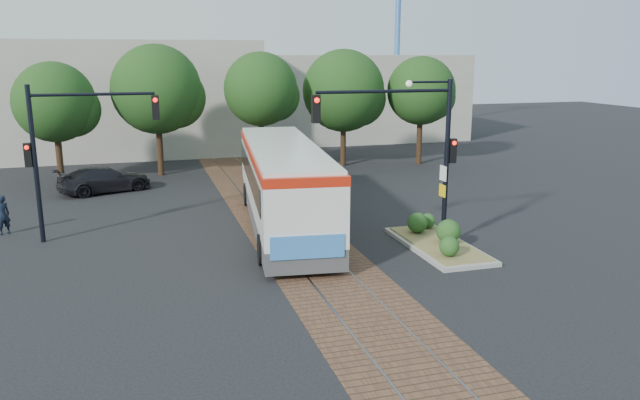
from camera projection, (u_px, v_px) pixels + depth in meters
The scene contains 11 objects.
ground at pixel (307, 251), 22.98m from camera, with size 120.00×120.00×0.00m, color black.
trackbed at pixel (283, 223), 26.71m from camera, with size 3.60×40.00×0.02m.
tree_row at pixel (255, 92), 37.53m from camera, with size 26.40×5.60×7.67m.
warehouses at pixel (204, 97), 48.80m from camera, with size 40.00×13.00×8.00m.
crane at pixel (398, 12), 57.20m from camera, with size 8.00×0.50×18.00m.
city_bus at pixel (283, 181), 25.77m from camera, with size 4.24×13.25×3.49m.
traffic_island at pixel (437, 238), 23.39m from camera, with size 2.20×5.20×1.13m.
signal_pole_main at pixel (417, 138), 22.34m from camera, with size 5.49×0.46×6.00m.
signal_pole_left at pixel (66, 141), 23.52m from camera, with size 4.99×0.34×6.00m.
officer at pixel (2, 215), 24.94m from camera, with size 0.59×0.38×1.60m, color black.
parked_car at pixel (104, 179), 32.63m from camera, with size 1.92×4.72×1.37m, color black.
Camera 1 is at (-5.76, -21.17, 7.07)m, focal length 35.00 mm.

